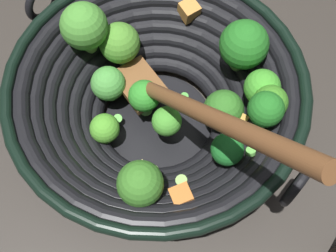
% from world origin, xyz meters
% --- Properties ---
extents(ground_plane, '(4.00, 4.00, 0.00)m').
position_xyz_m(ground_plane, '(0.00, 0.00, 0.00)').
color(ground_plane, '#332D28').
extents(wok, '(0.36, 0.36, 0.28)m').
position_xyz_m(wok, '(0.00, -0.00, 0.07)').
color(wok, black).
rests_on(wok, ground).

